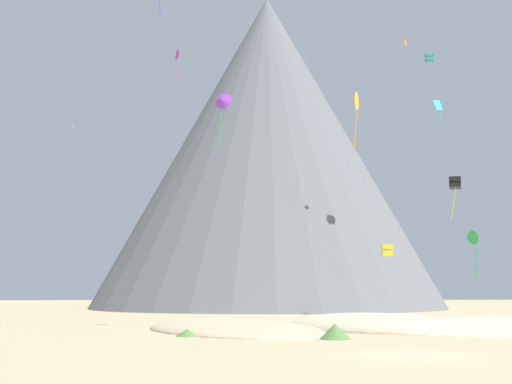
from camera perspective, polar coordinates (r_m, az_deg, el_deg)
ground_plane at (r=36.23m, az=12.33°, el=-12.96°), size 400.00×400.00×0.00m
dune_foreground_left at (r=59.17m, az=9.44°, el=-11.05°), size 18.60×20.13×2.78m
dune_foreground_right at (r=57.55m, az=-1.98°, el=-11.24°), size 18.78×26.32×1.82m
dune_midground at (r=62.51m, az=20.12°, el=-10.51°), size 31.39×27.06×2.02m
bush_far_right at (r=47.36m, az=6.49°, el=-11.25°), size 2.89×2.89×1.05m
bush_far_left at (r=50.17m, az=-5.64°, el=-11.37°), size 1.65×1.65×0.55m
bush_near_right at (r=59.97m, az=15.91°, el=-10.39°), size 2.22×2.22×0.89m
rock_massif at (r=130.36m, az=1.65°, el=1.90°), size 86.49×86.49×58.53m
kite_black_mid at (r=78.66m, az=15.96°, el=0.70°), size 1.62×1.65×4.73m
kite_gold_mid at (r=59.23m, az=8.07°, el=7.29°), size 1.02×1.60×5.08m
kite_orange_high at (r=103.31m, az=12.12°, el=11.85°), size 0.55×0.48×0.95m
kite_teal_high at (r=103.67m, az=13.98°, el=10.57°), size 1.07×1.15×1.41m
kite_green_low at (r=86.81m, az=17.35°, el=-3.64°), size 1.16×1.78×5.93m
kite_yellow_low at (r=74.49m, az=10.66°, el=-4.72°), size 1.23×1.21×1.21m
kite_cyan_high at (r=90.06m, az=14.66°, el=6.75°), size 1.25×0.69×3.32m
kite_magenta_high at (r=97.93m, az=-6.43°, el=10.88°), size 0.56×1.19×4.45m
kite_violet_mid at (r=60.79m, az=-2.76°, el=7.40°), size 1.56×1.12×5.05m
kite_pink_mid at (r=86.19m, az=-14.71°, el=5.22°), size 0.25×0.58×0.84m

